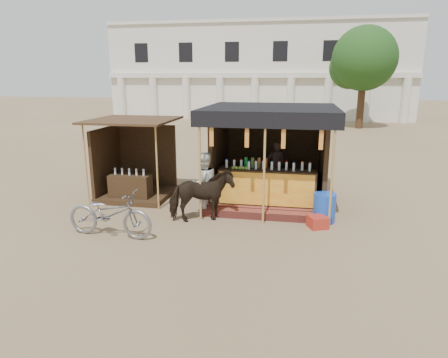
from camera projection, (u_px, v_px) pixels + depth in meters
name	position (u px, v px, depth m)	size (l,w,h in m)	color
ground	(210.00, 246.00, 8.70)	(120.00, 120.00, 0.00)	#846B4C
main_stall	(270.00, 168.00, 11.46)	(3.60, 3.61, 2.78)	brown
secondary_stall	(132.00, 169.00, 12.13)	(2.40, 2.40, 2.38)	#3A2815
cow	(201.00, 196.00, 10.01)	(0.72, 1.59, 1.34)	black
motorbike	(110.00, 214.00, 9.09)	(0.72, 2.08, 1.09)	gray
bystander	(204.00, 184.00, 10.50)	(0.82, 0.64, 1.68)	white
blue_barrel	(324.00, 208.00, 10.06)	(0.56, 0.56, 0.74)	blue
red_crate	(317.00, 222.00, 9.71)	(0.43, 0.42, 0.29)	#A5291B
cooler	(305.00, 205.00, 10.75)	(0.68, 0.51, 0.46)	#1C8026
background_building	(260.00, 72.00, 36.57)	(26.00, 7.45, 8.18)	silver
tree	(361.00, 61.00, 27.59)	(4.50, 4.40, 7.00)	#382314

